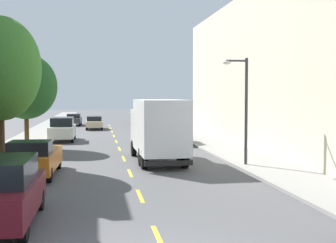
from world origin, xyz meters
name	(u,v)px	position (x,y,z in m)	size (l,w,h in m)	color
ground_plane	(115,138)	(0.00, 30.00, 0.00)	(160.00, 160.00, 0.00)	#4C4C4F
sidewalk_left	(27,141)	(-7.10, 28.00, 0.07)	(3.20, 120.00, 0.14)	gray
sidewalk_right	(199,138)	(7.10, 28.00, 0.07)	(3.20, 120.00, 0.14)	gray
lane_centerline_dashes	(118,145)	(0.00, 24.50, 0.00)	(0.14, 47.20, 0.01)	yellow
apartment_block_opposite	(318,71)	(13.70, 20.00, 5.45)	(10.00, 36.00, 10.89)	beige
street_tree_second	(1,69)	(-6.40, 14.80, 5.10)	(4.09, 4.09, 7.65)	#47331E
street_tree_third	(26,87)	(-6.40, 23.15, 4.35)	(4.29, 4.29, 6.50)	#47331E
street_lamp	(243,102)	(5.92, 12.92, 3.41)	(1.35, 0.28, 5.52)	#38383D
delivery_box_truck	(158,127)	(1.81, 15.24, 1.95)	(2.55, 7.20, 3.50)	white
parked_pickup_orange	(34,158)	(-4.43, 11.85, 0.83)	(2.14, 5.35, 1.73)	orange
parked_suv_burgundy	(1,191)	(-4.29, 3.87, 0.99)	(1.98, 4.81, 1.93)	maroon
parked_suv_white	(62,129)	(-4.33, 28.26, 0.99)	(1.96, 4.80, 1.93)	silver
parked_hatchback_forest	(139,117)	(4.23, 52.57, 0.76)	(1.81, 4.03, 1.50)	#194C28
parked_suv_black	(172,131)	(4.23, 24.92, 0.99)	(2.08, 4.85, 1.93)	black
parked_sedan_charcoal	(74,119)	(-4.34, 47.56, 0.75)	(1.88, 4.53, 1.43)	#333338
parked_hatchback_red	(145,120)	(4.28, 45.11, 0.76)	(1.77, 4.01, 1.50)	#AD1E1E
moving_champagne_sedan	(94,122)	(-1.80, 40.83, 0.75)	(1.80, 4.50, 1.43)	tan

